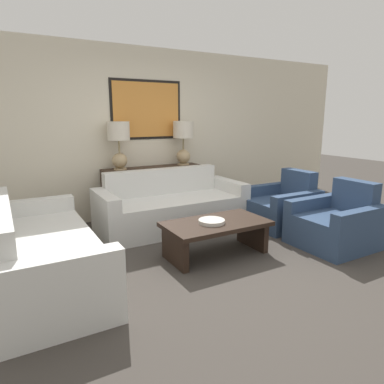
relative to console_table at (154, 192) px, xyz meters
name	(u,v)px	position (x,y,z in m)	size (l,w,h in m)	color
ground_plane	(228,262)	(0.00, -2.07, -0.41)	(20.00, 20.00, 0.00)	#3D3833
back_wall	(146,133)	(0.00, 0.26, 0.92)	(8.24, 0.12, 2.65)	beige
console_table	(154,192)	(0.00, 0.00, 0.00)	(1.61, 0.37, 0.81)	#332319
table_lamp_left	(119,140)	(-0.54, 0.00, 0.85)	(0.33, 0.33, 0.71)	tan
table_lamp_right	(183,138)	(0.54, 0.00, 0.85)	(0.33, 0.33, 0.71)	tan
couch_by_back_wall	(171,208)	(0.00, -0.64, -0.12)	(2.14, 0.89, 0.83)	silver
couch_by_side	(42,254)	(-1.85, -1.56, -0.12)	(0.89, 2.14, 0.83)	silver
coffee_table	(216,230)	(0.00, -1.82, -0.11)	(1.21, 0.66, 0.41)	black
decorative_bowl	(212,221)	(-0.07, -1.83, 0.02)	(0.30, 0.30, 0.04)	beige
armchair_near_back_wall	(281,207)	(1.49, -1.34, -0.14)	(0.91, 0.85, 0.81)	navy
armchair_near_camera	(336,225)	(1.49, -2.30, -0.14)	(0.91, 0.85, 0.81)	navy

